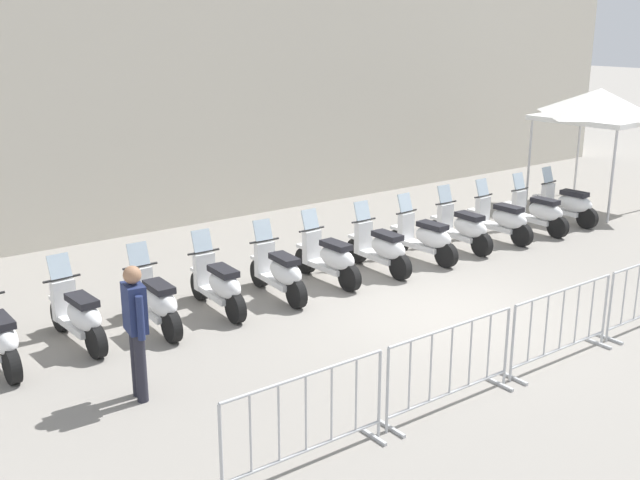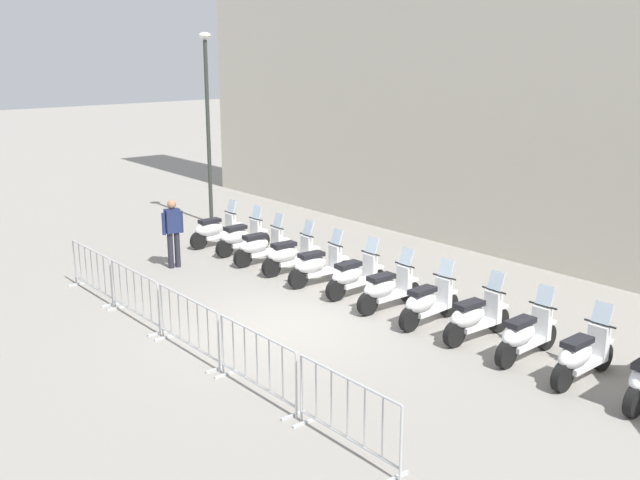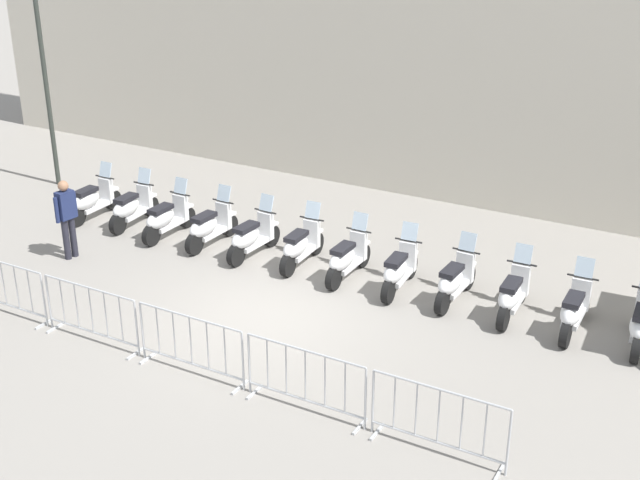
# 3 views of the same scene
# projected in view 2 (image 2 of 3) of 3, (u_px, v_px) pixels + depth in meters

# --- Properties ---
(ground_plane) EXTENTS (120.00, 120.00, 0.00)m
(ground_plane) POSITION_uv_depth(u_px,v_px,m) (287.00, 326.00, 14.59)
(ground_plane) COLOR gray
(motorcycle_0) EXTENTS (0.56, 1.73, 1.24)m
(motorcycle_0) POSITION_uv_depth(u_px,v_px,m) (215.00, 230.00, 20.46)
(motorcycle_0) COLOR black
(motorcycle_0) RESTS_ON ground
(motorcycle_1) EXTENTS (0.56, 1.72, 1.24)m
(motorcycle_1) POSITION_uv_depth(u_px,v_px,m) (241.00, 237.00, 19.67)
(motorcycle_1) COLOR black
(motorcycle_1) RESTS_ON ground
(motorcycle_2) EXTENTS (0.57, 1.73, 1.24)m
(motorcycle_2) POSITION_uv_depth(u_px,v_px,m) (261.00, 246.00, 18.75)
(motorcycle_2) COLOR black
(motorcycle_2) RESTS_ON ground
(motorcycle_3) EXTENTS (0.59, 1.72, 1.24)m
(motorcycle_3) POSITION_uv_depth(u_px,v_px,m) (290.00, 255.00, 17.95)
(motorcycle_3) COLOR black
(motorcycle_3) RESTS_ON ground
(motorcycle_4) EXTENTS (0.62, 1.72, 1.24)m
(motorcycle_4) POSITION_uv_depth(u_px,v_px,m) (317.00, 265.00, 17.07)
(motorcycle_4) COLOR black
(motorcycle_4) RESTS_ON ground
(motorcycle_5) EXTENTS (0.56, 1.72, 1.24)m
(motorcycle_5) POSITION_uv_depth(u_px,v_px,m) (354.00, 276.00, 16.29)
(motorcycle_5) COLOR black
(motorcycle_5) RESTS_ON ground
(motorcycle_6) EXTENTS (0.56, 1.73, 1.24)m
(motorcycle_6) POSITION_uv_depth(u_px,v_px,m) (387.00, 289.00, 15.39)
(motorcycle_6) COLOR black
(motorcycle_6) RESTS_ON ground
(motorcycle_7) EXTENTS (0.56, 1.72, 1.24)m
(motorcycle_7) POSITION_uv_depth(u_px,v_px,m) (427.00, 303.00, 14.55)
(motorcycle_7) COLOR black
(motorcycle_7) RESTS_ON ground
(motorcycle_8) EXTENTS (0.58, 1.73, 1.24)m
(motorcycle_8) POSITION_uv_depth(u_px,v_px,m) (475.00, 317.00, 13.75)
(motorcycle_8) COLOR black
(motorcycle_8) RESTS_ON ground
(motorcycle_9) EXTENTS (0.56, 1.72, 1.24)m
(motorcycle_9) POSITION_uv_depth(u_px,v_px,m) (525.00, 335.00, 12.88)
(motorcycle_9) COLOR black
(motorcycle_9) RESTS_ON ground
(motorcycle_10) EXTENTS (0.56, 1.72, 1.24)m
(motorcycle_10) POSITION_uv_depth(u_px,v_px,m) (581.00, 356.00, 12.01)
(motorcycle_10) COLOR black
(motorcycle_10) RESTS_ON ground
(barrier_segment_0) EXTENTS (2.05, 0.58, 1.07)m
(barrier_segment_0) POSITION_uv_depth(u_px,v_px,m) (92.00, 272.00, 16.31)
(barrier_segment_0) COLOR #B2B5B7
(barrier_segment_0) RESTS_ON ground
(barrier_segment_1) EXTENTS (2.05, 0.58, 1.07)m
(barrier_segment_1) POSITION_uv_depth(u_px,v_px,m) (135.00, 296.00, 14.71)
(barrier_segment_1) COLOR #B2B5B7
(barrier_segment_1) RESTS_ON ground
(barrier_segment_2) EXTENTS (2.05, 0.58, 1.07)m
(barrier_segment_2) POSITION_uv_depth(u_px,v_px,m) (188.00, 326.00, 13.11)
(barrier_segment_2) COLOR #B2B5B7
(barrier_segment_2) RESTS_ON ground
(barrier_segment_3) EXTENTS (2.05, 0.58, 1.07)m
(barrier_segment_3) POSITION_uv_depth(u_px,v_px,m) (257.00, 364.00, 11.51)
(barrier_segment_3) COLOR #B2B5B7
(barrier_segment_3) RESTS_ON ground
(barrier_segment_4) EXTENTS (2.05, 0.58, 1.07)m
(barrier_segment_4) POSITION_uv_depth(u_px,v_px,m) (347.00, 415.00, 9.91)
(barrier_segment_4) COLOR #B2B5B7
(barrier_segment_4) RESTS_ON ground
(street_lamp) EXTENTS (0.36, 0.36, 5.83)m
(street_lamp) POSITION_uv_depth(u_px,v_px,m) (207.00, 111.00, 22.47)
(street_lamp) COLOR #2D332D
(street_lamp) RESTS_ON ground
(officer_near_row_end) EXTENTS (0.29, 0.54, 1.73)m
(officer_near_row_end) POSITION_uv_depth(u_px,v_px,m) (173.00, 229.00, 18.29)
(officer_near_row_end) COLOR #23232D
(officer_near_row_end) RESTS_ON ground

